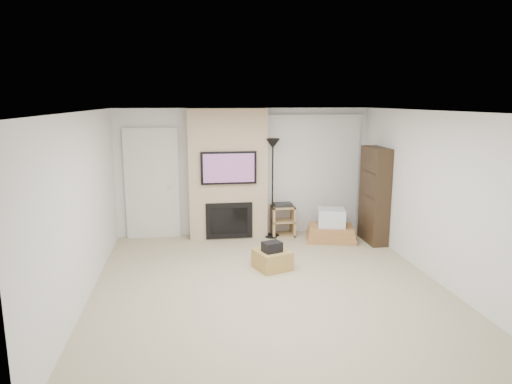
{
  "coord_description": "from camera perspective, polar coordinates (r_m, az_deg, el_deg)",
  "views": [
    {
      "loc": [
        -1.11,
        -6.14,
        2.65
      ],
      "look_at": [
        0.0,
        1.2,
        1.15
      ],
      "focal_mm": 32.0,
      "sensor_mm": 36.0,
      "label": 1
    }
  ],
  "objects": [
    {
      "name": "ceiling",
      "position": [
        6.24,
        1.67,
        10.05
      ],
      "size": [
        5.0,
        5.5,
        0.0
      ],
      "primitive_type": "cube",
      "color": "white",
      "rests_on": "wall_back"
    },
    {
      "name": "entry_door",
      "position": [
        9.02,
        -12.85,
        0.95
      ],
      "size": [
        1.02,
        0.11,
        2.14
      ],
      "color": "silver",
      "rests_on": "floor"
    },
    {
      "name": "wall_left",
      "position": [
        6.45,
        -20.85,
        -1.87
      ],
      "size": [
        0.0,
        5.5,
        2.5
      ],
      "primitive_type": "cube",
      "rotation": [
        1.57,
        0.0,
        1.57
      ],
      "color": "white",
      "rests_on": "ground"
    },
    {
      "name": "box_stack",
      "position": [
        8.9,
        9.36,
        -4.48
      ],
      "size": [
        1.05,
        0.89,
        0.61
      ],
      "color": "#B07844",
      "rests_on": "floor"
    },
    {
      "name": "ottoman",
      "position": [
        7.35,
        2.05,
        -8.45
      ],
      "size": [
        0.64,
        0.64,
        0.3
      ],
      "primitive_type": "cube",
      "rotation": [
        0.0,
        0.0,
        0.35
      ],
      "color": "#AA8743",
      "rests_on": "floor"
    },
    {
      "name": "vertical_blinds",
      "position": [
        9.29,
        7.19,
        2.81
      ],
      "size": [
        1.98,
        0.1,
        2.37
      ],
      "color": "silver",
      "rests_on": "floor"
    },
    {
      "name": "fireplace_wall",
      "position": [
        8.82,
        -3.55,
        2.18
      ],
      "size": [
        1.5,
        0.47,
        2.5
      ],
      "color": "tan",
      "rests_on": "floor"
    },
    {
      "name": "bookshelf",
      "position": [
        8.83,
        14.59,
        -0.38
      ],
      "size": [
        0.3,
        0.8,
        1.8
      ],
      "color": "black",
      "rests_on": "floor"
    },
    {
      "name": "hvac_vent",
      "position": [
        7.1,
        3.73,
        10.17
      ],
      "size": [
        0.35,
        0.18,
        0.01
      ],
      "primitive_type": "cube",
      "color": "silver",
      "rests_on": "ceiling"
    },
    {
      "name": "black_bag",
      "position": [
        7.23,
        2.02,
        -6.87
      ],
      "size": [
        0.34,
        0.3,
        0.16
      ],
      "primitive_type": "cube",
      "rotation": [
        0.0,
        0.0,
        0.35
      ],
      "color": "black",
      "rests_on": "ottoman"
    },
    {
      "name": "floor_lamp",
      "position": [
        8.72,
        2.1,
        4.0
      ],
      "size": [
        0.29,
        0.29,
        1.93
      ],
      "color": "black",
      "rests_on": "floor"
    },
    {
      "name": "wall_front",
      "position": [
        3.83,
        8.99,
        -10.16
      ],
      "size": [
        5.0,
        0.0,
        2.5
      ],
      "primitive_type": "cube",
      "rotation": [
        1.57,
        0.0,
        0.0
      ],
      "color": "white",
      "rests_on": "ground"
    },
    {
      "name": "wall_right",
      "position": [
        7.25,
        21.44,
        -0.5
      ],
      "size": [
        0.0,
        5.5,
        2.5
      ],
      "primitive_type": "cube",
      "rotation": [
        1.57,
        0.0,
        1.57
      ],
      "color": "white",
      "rests_on": "ground"
    },
    {
      "name": "av_stand",
      "position": [
        9.05,
        3.36,
        -3.34
      ],
      "size": [
        0.45,
        0.38,
        0.66
      ],
      "color": "tan",
      "rests_on": "floor"
    },
    {
      "name": "floor",
      "position": [
        6.77,
        1.54,
        -11.6
      ],
      "size": [
        5.0,
        5.5,
        0.0
      ],
      "primitive_type": "cube",
      "color": "tan",
      "rests_on": "ground"
    },
    {
      "name": "wall_back",
      "position": [
        9.06,
        -1.46,
        2.54
      ],
      "size": [
        5.0,
        0.0,
        2.5
      ],
      "primitive_type": "cube",
      "rotation": [
        1.57,
        0.0,
        0.0
      ],
      "color": "white",
      "rests_on": "ground"
    }
  ]
}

